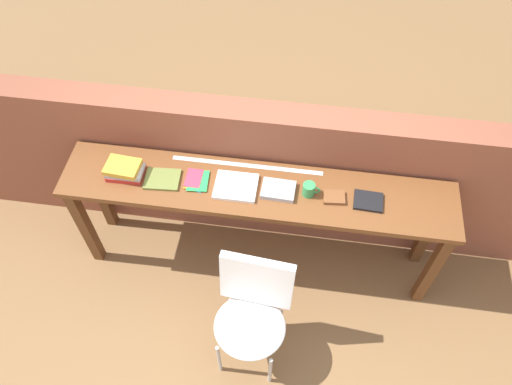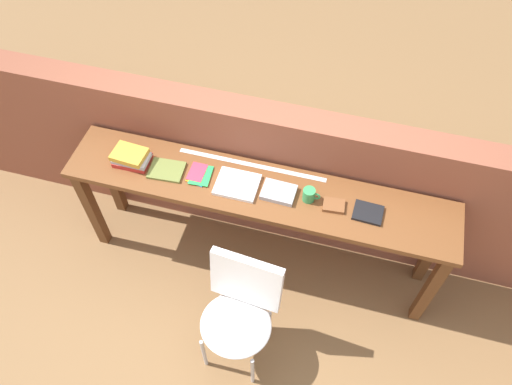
% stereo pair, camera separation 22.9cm
% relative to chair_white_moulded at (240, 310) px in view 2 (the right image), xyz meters
% --- Properties ---
extents(ground_plane, '(40.00, 40.00, 0.00)m').
position_rel_chair_white_moulded_xyz_m(ground_plane, '(-0.06, 0.36, -0.53)').
color(ground_plane, brown).
extents(brick_wall_back, '(6.00, 0.20, 1.22)m').
position_rel_chair_white_moulded_xyz_m(brick_wall_back, '(-0.06, 1.00, 0.08)').
color(brick_wall_back, brown).
rests_on(brick_wall_back, ground).
extents(sideboard, '(2.50, 0.44, 0.88)m').
position_rel_chair_white_moulded_xyz_m(sideboard, '(-0.06, 0.66, 0.21)').
color(sideboard, brown).
rests_on(sideboard, ground).
extents(chair_white_moulded, '(0.48, 0.49, 0.89)m').
position_rel_chair_white_moulded_xyz_m(chair_white_moulded, '(0.00, 0.00, 0.00)').
color(chair_white_moulded, white).
rests_on(chair_white_moulded, ground).
extents(book_stack_leftmost, '(0.23, 0.17, 0.10)m').
position_rel_chair_white_moulded_xyz_m(book_stack_leftmost, '(-0.90, 0.65, 0.40)').
color(book_stack_leftmost, red).
rests_on(book_stack_leftmost, sideboard).
extents(magazine_cycling, '(0.23, 0.18, 0.02)m').
position_rel_chair_white_moulded_xyz_m(magazine_cycling, '(-0.66, 0.64, 0.36)').
color(magazine_cycling, olive).
rests_on(magazine_cycling, sideboard).
extents(pamphlet_pile_colourful, '(0.15, 0.18, 0.01)m').
position_rel_chair_white_moulded_xyz_m(pamphlet_pile_colourful, '(-0.45, 0.67, 0.36)').
color(pamphlet_pile_colourful, yellow).
rests_on(pamphlet_pile_colourful, sideboard).
extents(book_open_centre, '(0.26, 0.22, 0.02)m').
position_rel_chair_white_moulded_xyz_m(book_open_centre, '(-0.19, 0.64, 0.37)').
color(book_open_centre, white).
rests_on(book_open_centre, sideboard).
extents(book_grey_hardcover, '(0.21, 0.16, 0.03)m').
position_rel_chair_white_moulded_xyz_m(book_grey_hardcover, '(0.07, 0.65, 0.37)').
color(book_grey_hardcover, '#9E9EA3').
rests_on(book_grey_hardcover, sideboard).
extents(mug, '(0.11, 0.08, 0.09)m').
position_rel_chair_white_moulded_xyz_m(mug, '(0.26, 0.66, 0.40)').
color(mug, '#338C4C').
rests_on(mug, sideboard).
extents(leather_journal_brown, '(0.14, 0.11, 0.02)m').
position_rel_chair_white_moulded_xyz_m(leather_journal_brown, '(0.42, 0.65, 0.37)').
color(leather_journal_brown, brown).
rests_on(leather_journal_brown, sideboard).
extents(book_repair_rightmost, '(0.18, 0.15, 0.02)m').
position_rel_chair_white_moulded_xyz_m(book_repair_rightmost, '(0.62, 0.65, 0.36)').
color(book_repair_rightmost, black).
rests_on(book_repair_rightmost, sideboard).
extents(ruler_metal_back_edge, '(0.98, 0.03, 0.00)m').
position_rel_chair_white_moulded_xyz_m(ruler_metal_back_edge, '(-0.15, 0.83, 0.35)').
color(ruler_metal_back_edge, silver).
rests_on(ruler_metal_back_edge, sideboard).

